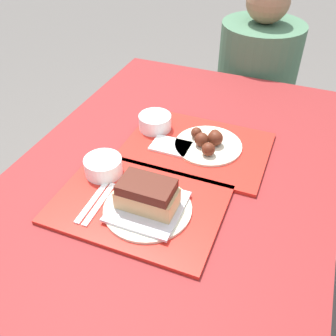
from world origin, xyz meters
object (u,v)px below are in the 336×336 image
at_px(brisket_sandwich_plate, 146,200).
at_px(person_seated_across, 257,69).
at_px(tray_near, 139,204).
at_px(wings_plate_far, 208,142).
at_px(bowl_coleslaw_far, 155,121).
at_px(tray_far, 197,147).
at_px(bowl_coleslaw_near, 103,165).

height_order(brisket_sandwich_plate, person_seated_across, person_seated_across).
relative_size(tray_near, brisket_sandwich_plate, 1.93).
xyz_separation_m(tray_near, wings_plate_far, (0.10, 0.32, 0.02)).
bearing_deg(bowl_coleslaw_far, brisket_sandwich_plate, -69.94).
bearing_deg(person_seated_across, brisket_sandwich_plate, -94.04).
xyz_separation_m(bowl_coleslaw_far, person_seated_across, (0.21, 0.76, -0.10)).
relative_size(bowl_coleslaw_far, person_seated_across, 0.16).
distance_m(tray_near, person_seated_across, 1.12).
xyz_separation_m(tray_near, brisket_sandwich_plate, (0.03, -0.01, 0.04)).
height_order(tray_near, bowl_coleslaw_far, bowl_coleslaw_far).
distance_m(tray_far, brisket_sandwich_plate, 0.33).
xyz_separation_m(bowl_coleslaw_near, wings_plate_far, (0.25, 0.24, -0.01)).
height_order(wings_plate_far, person_seated_across, person_seated_across).
height_order(tray_far, bowl_coleslaw_near, bowl_coleslaw_near).
bearing_deg(brisket_sandwich_plate, bowl_coleslaw_far, 110.06).
relative_size(tray_near, bowl_coleslaw_far, 4.10).
relative_size(tray_far, brisket_sandwich_plate, 1.93).
height_order(brisket_sandwich_plate, bowl_coleslaw_far, brisket_sandwich_plate).
xyz_separation_m(tray_far, bowl_coleslaw_far, (-0.17, 0.04, 0.03)).
distance_m(tray_near, wings_plate_far, 0.34).
height_order(tray_far, wings_plate_far, wings_plate_far).
bearing_deg(tray_near, wings_plate_far, 72.64).
relative_size(brisket_sandwich_plate, bowl_coleslaw_far, 2.13).
bearing_deg(tray_near, bowl_coleslaw_near, 152.93).
distance_m(tray_far, bowl_coleslaw_near, 0.32).
bearing_deg(bowl_coleslaw_near, bowl_coleslaw_far, 80.61).
bearing_deg(brisket_sandwich_plate, tray_far, 84.20).
bearing_deg(tray_far, person_seated_across, 86.68).
height_order(tray_near, brisket_sandwich_plate, brisket_sandwich_plate).
height_order(bowl_coleslaw_far, wings_plate_far, wings_plate_far).
height_order(tray_near, bowl_coleslaw_near, bowl_coleslaw_near).
relative_size(bowl_coleslaw_near, wings_plate_far, 0.51).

